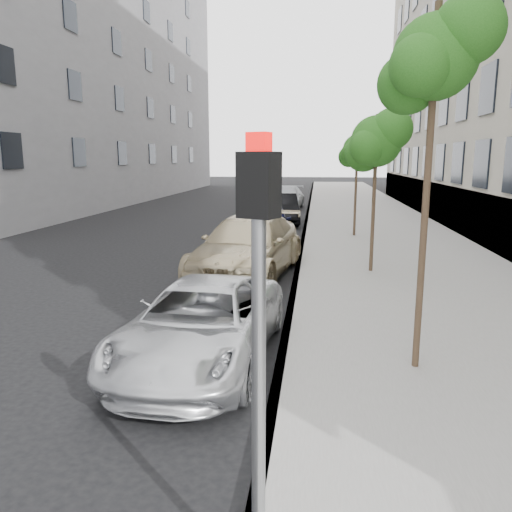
% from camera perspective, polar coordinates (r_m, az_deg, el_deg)
% --- Properties ---
extents(ground, '(160.00, 160.00, 0.00)m').
position_cam_1_polar(ground, '(6.83, -8.43, -17.07)').
color(ground, black).
rests_on(ground, ground).
extents(sidewalk, '(6.40, 72.00, 0.14)m').
position_cam_1_polar(sidewalk, '(30.07, 11.97, 4.93)').
color(sidewalk, gray).
rests_on(sidewalk, ground).
extents(curb, '(0.15, 72.00, 0.14)m').
position_cam_1_polar(curb, '(29.96, 5.98, 5.08)').
color(curb, '#9E9B93').
rests_on(curb, ground).
extents(tree_near, '(1.53, 1.33, 5.15)m').
position_cam_1_polar(tree_near, '(7.57, 20.01, 20.42)').
color(tree_near, '#38281C').
rests_on(tree_near, sidewalk).
extents(tree_mid, '(1.70, 1.50, 4.34)m').
position_cam_1_polar(tree_mid, '(13.89, 13.71, 12.62)').
color(tree_mid, '#38281C').
rests_on(tree_mid, sidewalk).
extents(tree_far, '(1.52, 1.32, 4.16)m').
position_cam_1_polar(tree_far, '(20.35, 11.58, 11.89)').
color(tree_far, '#38281C').
rests_on(tree_far, sidewalk).
extents(signal_pole, '(0.29, 0.26, 3.24)m').
position_cam_1_polar(signal_pole, '(3.38, 0.31, -7.11)').
color(signal_pole, '#939699').
rests_on(signal_pole, sidewalk).
extents(minivan, '(2.37, 4.67, 1.26)m').
position_cam_1_polar(minivan, '(8.04, -6.21, -7.66)').
color(minivan, silver).
rests_on(minivan, ground).
extents(suv, '(3.06, 5.86, 1.62)m').
position_cam_1_polar(suv, '(13.74, -0.93, 1.08)').
color(suv, '#C1B08A').
rests_on(suv, ground).
extents(sedan_blue, '(2.28, 4.65, 1.53)m').
position_cam_1_polar(sedan_blue, '(19.29, 1.26, 3.86)').
color(sedan_blue, black).
rests_on(sedan_blue, ground).
extents(sedan_black, '(2.16, 4.66, 1.48)m').
position_cam_1_polar(sedan_black, '(24.87, 2.84, 5.44)').
color(sedan_black, black).
rests_on(sedan_black, ground).
extents(sedan_rear, '(2.30, 5.02, 1.42)m').
position_cam_1_polar(sedan_rear, '(32.18, 3.50, 6.69)').
color(sedan_rear, '#95989C').
rests_on(sedan_rear, ground).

